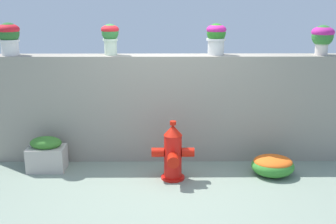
{
  "coord_description": "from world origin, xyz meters",
  "views": [
    {
      "loc": [
        -0.02,
        -4.9,
        2.36
      ],
      "look_at": [
        0.03,
        0.95,
        0.77
      ],
      "focal_mm": 45.21,
      "sensor_mm": 36.0,
      "label": 1
    }
  ],
  "objects_px": {
    "potted_plant_1": "(110,35)",
    "potted_plant_3": "(323,36)",
    "potted_plant_0": "(9,36)",
    "potted_plant_2": "(216,36)",
    "flower_bush_left": "(273,165)",
    "fire_hydrant": "(173,154)",
    "planter_box": "(47,154)"
  },
  "relations": [
    {
      "from": "fire_hydrant",
      "to": "potted_plant_2",
      "type": "bearing_deg",
      "value": 52.84
    },
    {
      "from": "fire_hydrant",
      "to": "flower_bush_left",
      "type": "relative_size",
      "value": 1.37
    },
    {
      "from": "potted_plant_3",
      "to": "flower_bush_left",
      "type": "height_order",
      "value": "potted_plant_3"
    },
    {
      "from": "potted_plant_2",
      "to": "planter_box",
      "type": "bearing_deg",
      "value": -168.07
    },
    {
      "from": "potted_plant_0",
      "to": "potted_plant_2",
      "type": "height_order",
      "value": "potted_plant_0"
    },
    {
      "from": "potted_plant_2",
      "to": "fire_hydrant",
      "type": "bearing_deg",
      "value": -127.16
    },
    {
      "from": "fire_hydrant",
      "to": "planter_box",
      "type": "bearing_deg",
      "value": 169.67
    },
    {
      "from": "potted_plant_0",
      "to": "potted_plant_1",
      "type": "distance_m",
      "value": 1.43
    },
    {
      "from": "potted_plant_1",
      "to": "flower_bush_left",
      "type": "distance_m",
      "value": 2.9
    },
    {
      "from": "planter_box",
      "to": "potted_plant_0",
      "type": "bearing_deg",
      "value": 138.5
    },
    {
      "from": "potted_plant_0",
      "to": "potted_plant_3",
      "type": "bearing_deg",
      "value": -0.1
    },
    {
      "from": "planter_box",
      "to": "potted_plant_3",
      "type": "bearing_deg",
      "value": 6.9
    },
    {
      "from": "potted_plant_2",
      "to": "planter_box",
      "type": "height_order",
      "value": "potted_plant_2"
    },
    {
      "from": "potted_plant_1",
      "to": "potted_plant_3",
      "type": "xyz_separation_m",
      "value": [
        3.02,
        -0.02,
        -0.01
      ]
    },
    {
      "from": "potted_plant_0",
      "to": "potted_plant_2",
      "type": "bearing_deg",
      "value": 0.51
    },
    {
      "from": "potted_plant_1",
      "to": "fire_hydrant",
      "type": "xyz_separation_m",
      "value": [
        0.88,
        -0.82,
        -1.48
      ]
    },
    {
      "from": "potted_plant_1",
      "to": "fire_hydrant",
      "type": "relative_size",
      "value": 0.55
    },
    {
      "from": "potted_plant_0",
      "to": "fire_hydrant",
      "type": "xyz_separation_m",
      "value": [
        2.31,
        -0.8,
        -1.48
      ]
    },
    {
      "from": "potted_plant_0",
      "to": "fire_hydrant",
      "type": "distance_m",
      "value": 2.86
    },
    {
      "from": "potted_plant_0",
      "to": "potted_plant_1",
      "type": "height_order",
      "value": "potted_plant_0"
    },
    {
      "from": "potted_plant_3",
      "to": "fire_hydrant",
      "type": "xyz_separation_m",
      "value": [
        -2.14,
        -0.79,
        -1.47
      ]
    },
    {
      "from": "potted_plant_1",
      "to": "planter_box",
      "type": "bearing_deg",
      "value": -150.95
    },
    {
      "from": "potted_plant_0",
      "to": "potted_plant_3",
      "type": "relative_size",
      "value": 1.09
    },
    {
      "from": "potted_plant_0",
      "to": "planter_box",
      "type": "distance_m",
      "value": 1.76
    },
    {
      "from": "potted_plant_0",
      "to": "fire_hydrant",
      "type": "relative_size",
      "value": 0.57
    },
    {
      "from": "planter_box",
      "to": "fire_hydrant",
      "type": "bearing_deg",
      "value": -10.33
    },
    {
      "from": "potted_plant_0",
      "to": "planter_box",
      "type": "xyz_separation_m",
      "value": [
        0.54,
        -0.48,
        -1.6
      ]
    },
    {
      "from": "potted_plant_0",
      "to": "planter_box",
      "type": "relative_size",
      "value": 0.89
    },
    {
      "from": "potted_plant_1",
      "to": "potted_plant_3",
      "type": "relative_size",
      "value": 1.04
    },
    {
      "from": "potted_plant_0",
      "to": "flower_bush_left",
      "type": "bearing_deg",
      "value": -10.32
    },
    {
      "from": "potted_plant_2",
      "to": "fire_hydrant",
      "type": "relative_size",
      "value": 0.55
    },
    {
      "from": "potted_plant_3",
      "to": "flower_bush_left",
      "type": "relative_size",
      "value": 0.72
    }
  ]
}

